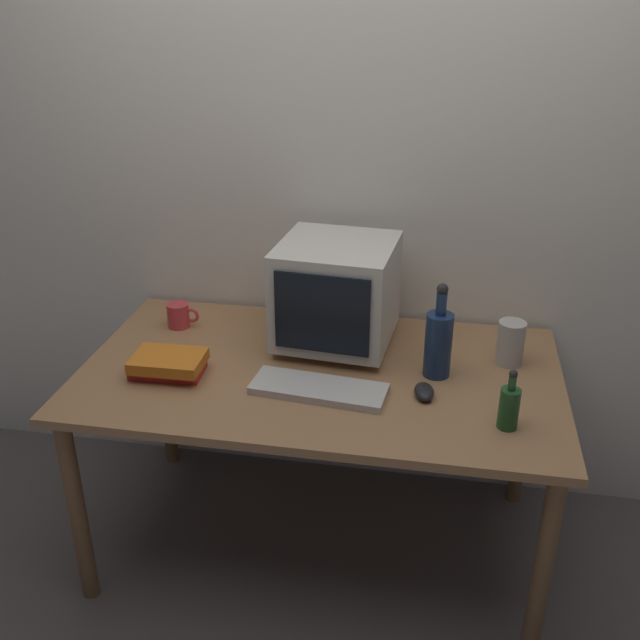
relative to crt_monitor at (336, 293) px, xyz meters
name	(u,v)px	position (x,y,z in m)	size (l,w,h in m)	color
ground_plane	(320,541)	(-0.02, -0.19, -0.93)	(6.00, 6.00, 0.00)	#56514C
back_wall	(345,176)	(-0.02, 0.31, 0.32)	(4.00, 0.08, 2.50)	silver
desk	(320,390)	(-0.02, -0.19, -0.27)	(1.56, 0.89, 0.73)	#9E7047
crt_monitor	(336,293)	(0.00, 0.00, 0.00)	(0.41, 0.42, 0.37)	beige
keyboard	(319,389)	(0.00, -0.34, -0.18)	(0.42, 0.15, 0.02)	beige
computer_mouse	(424,392)	(0.32, -0.30, -0.17)	(0.06, 0.10, 0.04)	black
bottle_tall	(438,342)	(0.35, -0.16, -0.07)	(0.09, 0.09, 0.32)	navy
bottle_short	(509,406)	(0.56, -0.43, -0.12)	(0.06, 0.06, 0.19)	#1E4C23
book_stack	(168,364)	(-0.50, -0.31, -0.16)	(0.24, 0.17, 0.07)	red
mug	(179,315)	(-0.59, 0.03, -0.15)	(0.12, 0.08, 0.09)	#CC383D
metal_canister	(510,343)	(0.59, -0.04, -0.12)	(0.09, 0.09, 0.15)	#B7B2A8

